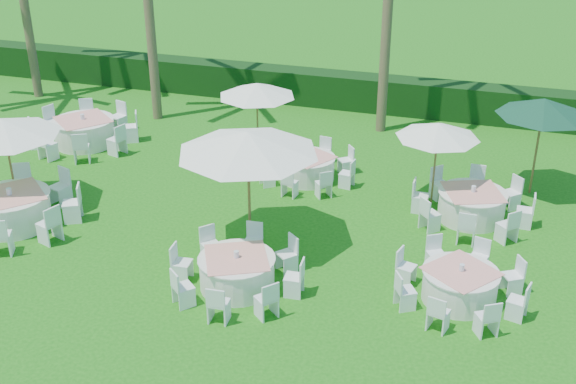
# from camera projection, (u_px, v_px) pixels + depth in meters

# --- Properties ---
(ground) EXTENTS (120.00, 120.00, 0.00)m
(ground) POSITION_uv_depth(u_px,v_px,m) (195.00, 276.00, 15.99)
(ground) COLOR #176110
(ground) RESTS_ON ground
(hedge) EXTENTS (34.00, 1.00, 1.20)m
(hedge) POSITION_uv_depth(u_px,v_px,m) (330.00, 89.00, 26.00)
(hedge) COLOR black
(hedge) RESTS_ON ground
(banquet_table_a) EXTENTS (3.31, 3.31, 1.01)m
(banquet_table_a) POSITION_uv_depth(u_px,v_px,m) (12.00, 209.00, 17.95)
(banquet_table_a) COLOR white
(banquet_table_a) RESTS_ON ground
(banquet_table_b) EXTENTS (2.92, 2.92, 0.89)m
(banquet_table_b) POSITION_uv_depth(u_px,v_px,m) (237.00, 271.00, 15.46)
(banquet_table_b) COLOR white
(banquet_table_b) RESTS_ON ground
(banquet_table_c) EXTENTS (2.79, 2.79, 0.86)m
(banquet_table_c) POSITION_uv_depth(u_px,v_px,m) (460.00, 285.00, 15.03)
(banquet_table_c) COLOR white
(banquet_table_c) RESTS_ON ground
(banquet_table_d) EXTENTS (3.31, 3.31, 1.00)m
(banquet_table_d) POSITION_uv_depth(u_px,v_px,m) (84.00, 131.00, 22.71)
(banquet_table_d) COLOR white
(banquet_table_d) RESTS_ON ground
(banquet_table_e) EXTENTS (2.78, 2.78, 0.85)m
(banquet_table_e) POSITION_uv_depth(u_px,v_px,m) (307.00, 167.00, 20.39)
(banquet_table_e) COLOR white
(banquet_table_e) RESTS_ON ground
(banquet_table_f) EXTENTS (3.00, 3.00, 0.92)m
(banquet_table_f) POSITION_uv_depth(u_px,v_px,m) (472.00, 204.00, 18.25)
(banquet_table_f) COLOR white
(banquet_table_f) RESTS_ON ground
(umbrella_a) EXTENTS (2.80, 2.80, 2.45)m
(umbrella_a) POSITION_uv_depth(u_px,v_px,m) (4.00, 128.00, 17.98)
(umbrella_a) COLOR brown
(umbrella_a) RESTS_ON ground
(umbrella_b) EXTENTS (3.28, 3.28, 2.88)m
(umbrella_b) POSITION_uv_depth(u_px,v_px,m) (248.00, 142.00, 16.11)
(umbrella_b) COLOR brown
(umbrella_b) RESTS_ON ground
(umbrella_c) EXTENTS (2.30, 2.30, 2.31)m
(umbrella_c) POSITION_uv_depth(u_px,v_px,m) (257.00, 90.00, 21.14)
(umbrella_c) COLOR brown
(umbrella_c) RESTS_ON ground
(umbrella_d) EXTENTS (2.16, 2.16, 2.28)m
(umbrella_d) POSITION_uv_depth(u_px,v_px,m) (438.00, 130.00, 18.27)
(umbrella_d) COLOR brown
(umbrella_d) RESTS_ON ground
(umbrella_green) EXTENTS (2.42, 2.42, 2.70)m
(umbrella_green) POSITION_uv_depth(u_px,v_px,m) (543.00, 107.00, 18.69)
(umbrella_green) COLOR brown
(umbrella_green) RESTS_ON ground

